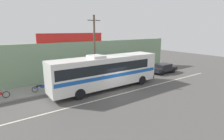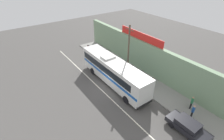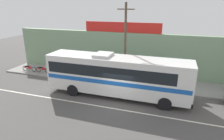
% 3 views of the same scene
% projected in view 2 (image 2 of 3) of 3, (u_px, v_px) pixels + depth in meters
% --- Properties ---
extents(ground_plane, '(70.00, 70.00, 0.00)m').
position_uv_depth(ground_plane, '(107.00, 88.00, 22.96)').
color(ground_plane, '#4F4C49').
extents(sidewalk_slab, '(30.00, 3.60, 0.14)m').
position_uv_depth(sidewalk_slab, '(135.00, 75.00, 25.50)').
color(sidewalk_slab, gray).
rests_on(sidewalk_slab, ground_plane).
extents(storefront_facade, '(30.00, 0.70, 4.80)m').
position_uv_depth(storefront_facade, '(147.00, 58.00, 25.32)').
color(storefront_facade, gray).
rests_on(storefront_facade, ground_plane).
extents(storefront_billboard, '(8.59, 0.12, 1.10)m').
position_uv_depth(storefront_billboard, '(141.00, 36.00, 24.93)').
color(storefront_billboard, red).
rests_on(storefront_billboard, storefront_facade).
extents(road_center_stripe, '(30.00, 0.14, 0.01)m').
position_uv_depth(road_center_stripe, '(102.00, 90.00, 22.56)').
color(road_center_stripe, silver).
rests_on(road_center_stripe, ground_plane).
extents(intercity_bus, '(12.40, 2.61, 3.78)m').
position_uv_depth(intercity_bus, '(113.00, 70.00, 22.96)').
color(intercity_bus, silver).
rests_on(intercity_bus, ground_plane).
extents(parked_car, '(4.27, 1.84, 1.37)m').
position_uv_depth(parked_car, '(188.00, 126.00, 16.63)').
color(parked_car, black).
rests_on(parked_car, ground_plane).
extents(utility_pole, '(1.60, 0.22, 7.80)m').
position_uv_depth(utility_pole, '(128.00, 52.00, 22.99)').
color(utility_pole, brown).
rests_on(utility_pole, sidewalk_slab).
extents(motorcycle_purple, '(1.86, 0.56, 0.94)m').
position_uv_depth(motorcycle_purple, '(95.00, 50.00, 31.92)').
color(motorcycle_purple, black).
rests_on(motorcycle_purple, sidewalk_slab).
extents(motorcycle_blue, '(1.93, 0.56, 0.94)m').
position_uv_depth(motorcycle_blue, '(89.00, 47.00, 33.11)').
color(motorcycle_blue, black).
rests_on(motorcycle_blue, sidewalk_slab).
extents(motorcycle_black, '(1.95, 0.56, 0.94)m').
position_uv_depth(motorcycle_black, '(106.00, 58.00, 29.31)').
color(motorcycle_black, black).
rests_on(motorcycle_black, sidewalk_slab).
extents(pedestrian_far_left, '(0.30, 0.48, 1.59)m').
position_uv_depth(pedestrian_far_left, '(153.00, 82.00, 22.35)').
color(pedestrian_far_left, black).
rests_on(pedestrian_far_left, sidewalk_slab).
extents(pedestrian_near_shop, '(0.30, 0.48, 1.75)m').
position_uv_depth(pedestrian_near_shop, '(193.00, 111.00, 17.87)').
color(pedestrian_near_shop, black).
rests_on(pedestrian_near_shop, sidewalk_slab).
extents(pedestrian_far_right, '(0.30, 0.48, 1.74)m').
position_uv_depth(pedestrian_far_right, '(192.00, 102.00, 19.02)').
color(pedestrian_far_right, black).
rests_on(pedestrian_far_right, sidewalk_slab).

